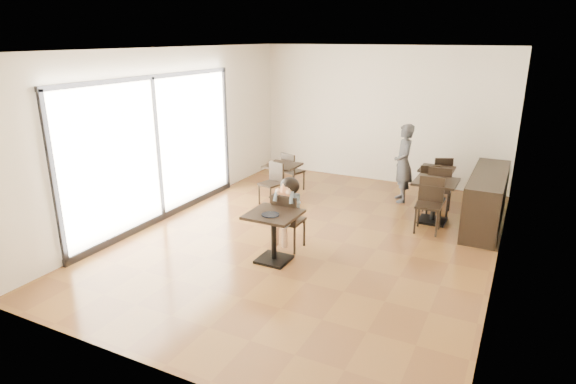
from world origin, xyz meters
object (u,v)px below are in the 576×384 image
Objects in this scene: adult_patron at (403,163)px; chair_mid_a at (440,189)px; child at (289,214)px; chair_left_a at (293,171)px; child_chair at (289,221)px; child_table at (274,237)px; chair_mid_b at (429,206)px; chair_back_b at (431,188)px; chair_left_b at (270,184)px; chair_back_a at (440,175)px; cafe_table_mid at (434,201)px; cafe_table_back at (435,185)px; cafe_table_left at (282,181)px.

adult_patron is 1.69× the size of chair_mid_a.
child is 3.19m from chair_left_a.
chair_mid_a is (1.92, 2.85, 0.01)m from child_chair.
child_table is 0.82× the size of chair_mid_b.
adult_patron reaches higher than chair_mid_a.
chair_mid_b is at bearing 42.31° from child.
adult_patron is at bearing 71.76° from child.
chair_left_a is (-1.33, 2.89, -0.04)m from child_chair.
chair_back_b is (0.65, -0.25, -0.40)m from adult_patron.
chair_back_b is at bearing -119.83° from child_chair.
chair_mid_b reaches higher than chair_back_b.
child is 3.44m from chair_mid_a.
chair_mid_a is at bearing 34.67° from chair_left_b.
chair_left_b reaches higher than child_table.
chair_mid_b is 1.11× the size of chair_left_a.
chair_back_b is at bearing 44.31° from adult_patron.
child_table is 4.95m from chair_back_a.
child reaches higher than chair_back_b.
chair_mid_b is at bearing -105.63° from chair_back_b.
chair_back_a reaches higher than cafe_table_mid.
chair_back_b is (-0.20, 0.70, 0.03)m from cafe_table_mid.
child_table is 0.98× the size of cafe_table_mid.
cafe_table_back is at bearing 65.35° from chair_back_b.
chair_left_a reaches higher than cafe_table_mid.
child_table is at bearing 127.85° from chair_left_a.
cafe_table_left is at bearing 114.79° from child_table.
chair_mid_a is 1.10m from chair_mid_b.
chair_mid_b reaches higher than cafe_table_mid.
child_chair is 1.09× the size of chair_left_a.
child_chair is 1.11× the size of chair_back_b.
child is 1.39× the size of chair_back_a.
chair_back_a is (1.72, 4.09, -0.17)m from child.
chair_left_b is at bearing -53.29° from child_chair.
chair_left_b is at bearing 15.35° from chair_mid_a.
child_table is at bearing -112.77° from cafe_table_back.
child is 1.38× the size of chair_left_b.
chair_mid_a is (0.20, -0.70, 0.13)m from cafe_table_back.
child_chair reaches higher than child_table.
child is at bearing -0.00° from child_chair.
adult_patron is 1.90× the size of chair_back_b.
child_chair is at bearing -60.30° from cafe_table_left.
child_chair reaches higher than chair_left_a.
chair_back_a is (3.06, 1.75, 0.07)m from cafe_table_left.
child_table is 0.91× the size of chair_left_b.
child reaches higher than chair_left_a.
chair_back_b is (-0.20, 1.25, -0.06)m from chair_mid_b.
cafe_table_mid is at bearing 56.01° from child_table.
child_chair reaches higher than chair_left_b.
child_chair reaches higher than cafe_table_mid.
chair_mid_a is (1.92, 3.40, 0.09)m from child_table.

